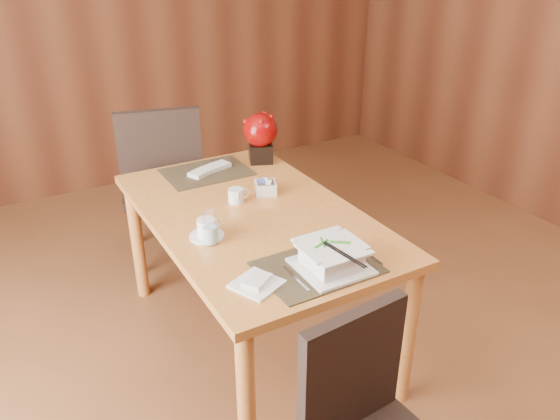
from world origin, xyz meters
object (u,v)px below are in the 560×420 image
soup_setting (331,257)px  coffee_cup (207,230)px  creamer_jug (236,196)px  dining_table (253,230)px  far_chair (162,178)px  sugar_caddy (266,188)px  berry_decor (260,135)px  bread_plate (257,284)px  water_glass (210,228)px

soup_setting → coffee_cup: size_ratio=1.76×
coffee_cup → creamer_jug: 0.36m
dining_table → far_chair: bearing=97.7°
coffee_cup → sugar_caddy: coffee_cup is taller
dining_table → sugar_caddy: sugar_caddy is taller
coffee_cup → berry_decor: size_ratio=0.53×
coffee_cup → creamer_jug: bearing=43.9°
coffee_cup → sugar_caddy: (0.43, 0.27, -0.01)m
sugar_caddy → bread_plate: bearing=-120.7°
soup_setting → creamer_jug: bearing=95.7°
coffee_cup → water_glass: water_glass is taller
dining_table → sugar_caddy: (0.15, 0.15, 0.13)m
dining_table → berry_decor: (0.33, 0.55, 0.26)m
sugar_caddy → berry_decor: bearing=65.3°
soup_setting → dining_table: bearing=94.8°
water_glass → soup_setting: bearing=-51.8°
creamer_jug → sugar_caddy: bearing=14.9°
creamer_jug → water_glass: bearing=-122.1°
soup_setting → creamer_jug: soup_setting is taller
bread_plate → soup_setting: bearing=-8.3°
water_glass → dining_table: bearing=30.9°
soup_setting → coffee_cup: bearing=124.8°
water_glass → berry_decor: (0.62, 0.72, 0.09)m
berry_decor → sugar_caddy: bearing=-114.7°
water_glass → berry_decor: berry_decor is taller
coffee_cup → water_glass: bearing=-95.8°
coffee_cup → water_glass: (-0.01, -0.06, 0.04)m
water_glass → far_chair: far_chair is taller
soup_setting → sugar_caddy: (0.11, 0.74, -0.02)m
creamer_jug → sugar_caddy: size_ratio=0.97×
sugar_caddy → berry_decor: 0.46m
dining_table → bread_plate: bearing=-115.7°
soup_setting → bread_plate: 0.31m
creamer_jug → far_chair: 0.85m
soup_setting → water_glass: size_ratio=1.79×
coffee_cup → water_glass: 0.07m
sugar_caddy → water_glass: bearing=-143.4°
dining_table → coffee_cup: bearing=-158.1°
coffee_cup → water_glass: size_ratio=1.02×
soup_setting → bread_plate: (-0.30, 0.04, -0.05)m
sugar_caddy → soup_setting: bearing=-98.5°
berry_decor → far_chair: (-0.46, 0.41, -0.32)m
coffee_cup → bread_plate: 0.43m
creamer_jug → berry_decor: size_ratio=0.35×
berry_decor → soup_setting: bearing=-104.5°
dining_table → creamer_jug: 0.19m
water_glass → far_chair: 1.16m
dining_table → soup_setting: bearing=-85.9°
water_glass → sugar_caddy: 0.54m
sugar_caddy → far_chair: 0.87m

